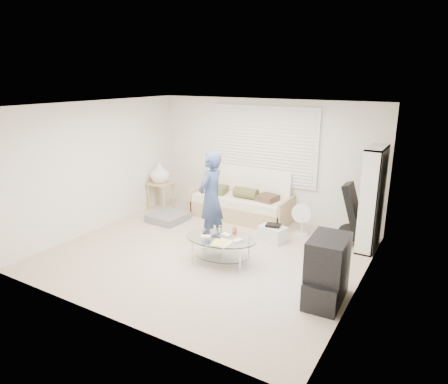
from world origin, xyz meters
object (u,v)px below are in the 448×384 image
Objects in this scene: bookshelf at (372,199)px; tv_unit at (327,270)px; coffee_table at (221,243)px; futon_sofa at (242,203)px.

bookshelf reaches higher than tv_unit.
tv_unit reaches higher than coffee_table.
coffee_table is at bearing -136.66° from bookshelf.
coffee_table is (-1.80, 0.26, -0.10)m from tv_unit.
futon_sofa is 2.19m from coffee_table.
coffee_table is (-1.93, -1.82, -0.56)m from bookshelf.
tv_unit is 0.72× the size of coffee_table.
futon_sofa is at bearing 109.29° from coffee_table.
tv_unit is at bearing -8.33° from coffee_table.
bookshelf is at bearing -5.48° from futon_sofa.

